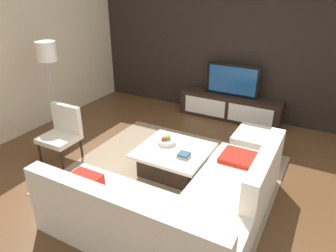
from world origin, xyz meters
TOP-DOWN VIEW (x-y plane):
  - ground_plane at (0.00, 0.00)m, footprint 14.00×14.00m
  - feature_wall_back at (0.00, 2.70)m, footprint 6.40×0.12m
  - side_wall_left at (-3.20, 0.20)m, footprint 0.12×5.20m
  - area_rug at (-0.10, 0.00)m, footprint 2.96×2.70m
  - media_console at (0.00, 2.40)m, footprint 2.04×0.45m
  - television at (0.00, 2.40)m, footprint 1.06×0.06m
  - sectional_couch at (0.49, -0.89)m, footprint 2.26×2.28m
  - coffee_table at (-0.10, 0.10)m, footprint 1.01×0.96m
  - accent_chair_near at (-1.82, -0.36)m, footprint 0.55×0.50m
  - floor_lamp at (-2.51, 0.16)m, footprint 0.32×0.32m
  - ottoman at (0.87, 1.15)m, footprint 0.70×0.70m
  - fruit_bowl at (-0.28, 0.20)m, footprint 0.28×0.28m
  - book_stack at (0.12, -0.03)m, footprint 0.16×0.15m

SIDE VIEW (x-z plane):
  - ground_plane at x=0.00m, z-range 0.00..0.00m
  - area_rug at x=-0.10m, z-range 0.00..0.01m
  - ottoman at x=0.87m, z-range 0.00..0.40m
  - coffee_table at x=-0.10m, z-range 0.01..0.39m
  - media_console at x=0.00m, z-range 0.00..0.50m
  - sectional_couch at x=0.49m, z-range -0.13..0.70m
  - book_stack at x=0.12m, z-range 0.38..0.44m
  - fruit_bowl at x=-0.28m, z-range 0.36..0.49m
  - accent_chair_near at x=-1.82m, z-range 0.06..0.93m
  - television at x=0.00m, z-range 0.50..1.14m
  - feature_wall_back at x=0.00m, z-range 0.00..2.80m
  - side_wall_left at x=-3.20m, z-range 0.00..2.80m
  - floor_lamp at x=-2.51m, z-range 0.59..2.30m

